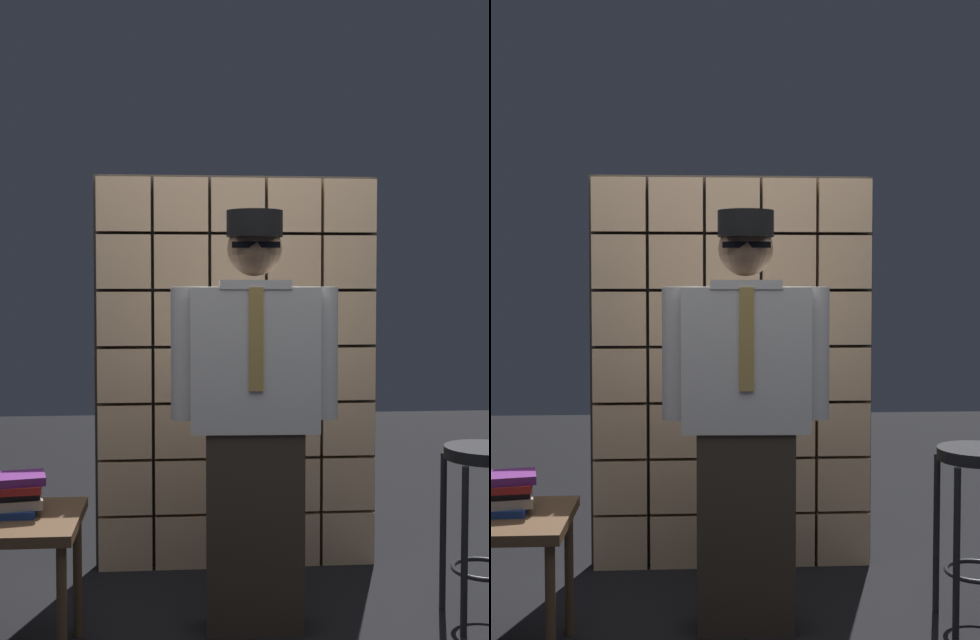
{
  "view_description": "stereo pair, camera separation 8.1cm",
  "coord_description": "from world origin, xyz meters",
  "views": [
    {
      "loc": [
        -0.29,
        -2.77,
        1.41
      ],
      "look_at": [
        -0.03,
        0.49,
        1.27
      ],
      "focal_mm": 45.98,
      "sensor_mm": 36.0,
      "label": 1
    },
    {
      "loc": [
        -0.21,
        -2.77,
        1.41
      ],
      "look_at": [
        -0.03,
        0.49,
        1.27
      ],
      "focal_mm": 45.98,
      "sensor_mm": 36.0,
      "label": 2
    }
  ],
  "objects": [
    {
      "name": "side_table",
      "position": [
        -0.92,
        0.27,
        0.48
      ],
      "size": [
        0.52,
        0.52,
        0.55
      ],
      "color": "#513823",
      "rests_on": "ground"
    },
    {
      "name": "standing_person",
      "position": [
        0.01,
        0.51,
        0.89
      ],
      "size": [
        0.68,
        0.29,
        1.7
      ],
      "rotation": [
        0.0,
        0.0,
        -0.04
      ],
      "color": "#382D23",
      "rests_on": "ground"
    },
    {
      "name": "book_stack",
      "position": [
        -0.9,
        0.3,
        0.63
      ],
      "size": [
        0.26,
        0.22,
        0.15
      ],
      "color": "navy",
      "rests_on": "side_table"
    },
    {
      "name": "glass_block_wall",
      "position": [
        -0.0,
        1.27,
        0.96
      ],
      "size": [
        1.41,
        0.1,
        1.96
      ],
      "color": "#E0B78C",
      "rests_on": "ground"
    },
    {
      "name": "bar_stool",
      "position": [
        0.98,
        0.5,
        0.55
      ],
      "size": [
        0.34,
        0.34,
        0.73
      ],
      "color": "black",
      "rests_on": "ground"
    }
  ]
}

